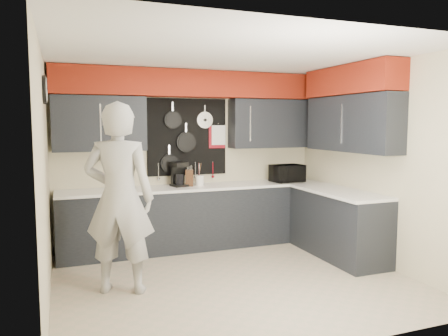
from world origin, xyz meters
name	(u,v)px	position (x,y,z in m)	size (l,w,h in m)	color
ground	(233,279)	(0.00, 0.00, 0.00)	(4.00, 4.00, 0.00)	tan
back_wall_assembly	(193,111)	(0.01, 1.60, 2.01)	(4.00, 0.36, 2.60)	beige
right_wall_assembly	(354,115)	(1.85, 0.26, 1.94)	(0.36, 3.50, 2.60)	beige
left_wall_assembly	(45,174)	(-1.99, 0.02, 1.33)	(0.05, 3.50, 2.60)	beige
base_cabinets	(235,219)	(0.49, 1.13, 0.46)	(3.95, 2.20, 0.92)	black
microwave	(287,173)	(1.45, 1.35, 1.05)	(0.49, 0.33, 0.27)	black
knife_block	(189,178)	(-0.10, 1.45, 1.04)	(0.11, 0.11, 0.24)	#351711
utensil_crock	(200,181)	(0.05, 1.43, 1.00)	(0.12, 0.12, 0.15)	white
coffee_maker	(179,174)	(-0.25, 1.50, 1.10)	(0.24, 0.28, 0.36)	black
person	(119,198)	(-1.27, 0.10, 1.03)	(0.75, 0.49, 2.05)	#A8A8A6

